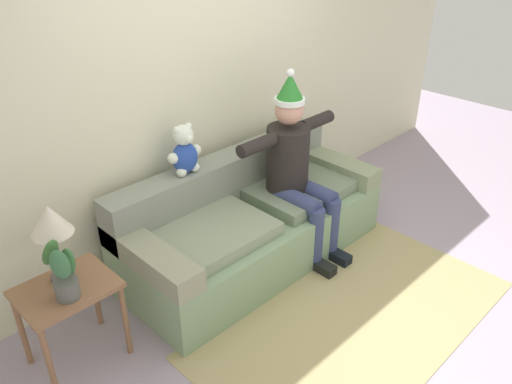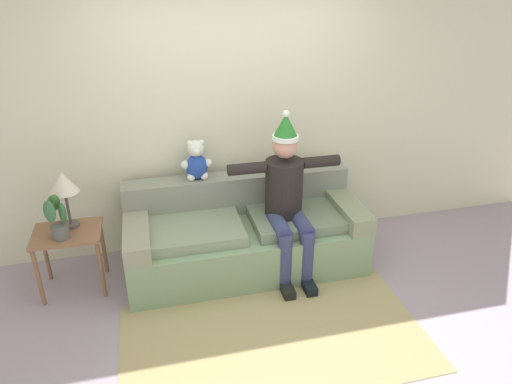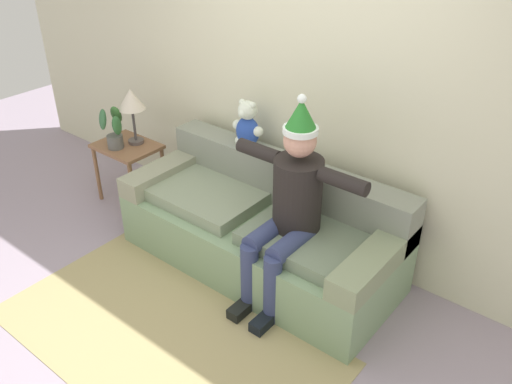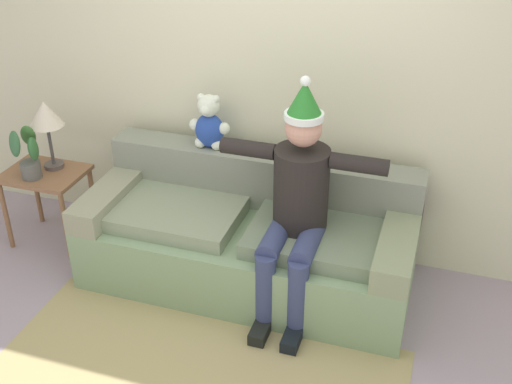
{
  "view_description": "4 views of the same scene",
  "coord_description": "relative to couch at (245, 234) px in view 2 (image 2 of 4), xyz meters",
  "views": [
    {
      "loc": [
        -2.41,
        -1.48,
        2.54
      ],
      "look_at": [
        -0.11,
        0.83,
        0.72
      ],
      "focal_mm": 36.04,
      "sensor_mm": 36.0,
      "label": 1
    },
    {
      "loc": [
        -0.79,
        -2.68,
        2.58
      ],
      "look_at": [
        0.07,
        0.85,
        0.83
      ],
      "focal_mm": 32.67,
      "sensor_mm": 36.0,
      "label": 2
    },
    {
      "loc": [
        2.11,
        -1.7,
        2.69
      ],
      "look_at": [
        0.02,
        0.91,
        0.7
      ],
      "focal_mm": 37.88,
      "sensor_mm": 36.0,
      "label": 3
    },
    {
      "loc": [
        1.14,
        -2.36,
        2.7
      ],
      "look_at": [
        0.08,
        0.89,
        0.75
      ],
      "focal_mm": 44.75,
      "sensor_mm": 36.0,
      "label": 4
    }
  ],
  "objects": [
    {
      "name": "ground_plane",
      "position": [
        0.0,
        -1.01,
        -0.32
      ],
      "size": [
        10.0,
        10.0,
        0.0
      ],
      "primitive_type": "plane",
      "color": "#A091A2"
    },
    {
      "name": "back_wall",
      "position": [
        0.0,
        0.54,
        1.03
      ],
      "size": [
        7.0,
        0.1,
        2.7
      ],
      "primitive_type": "cube",
      "color": "beige",
      "rests_on": "ground_plane"
    },
    {
      "name": "couch",
      "position": [
        0.0,
        0.0,
        0.0
      ],
      "size": [
        2.16,
        0.91,
        0.8
      ],
      "color": "gray",
      "rests_on": "ground_plane"
    },
    {
      "name": "person_seated",
      "position": [
        0.35,
        -0.16,
        0.44
      ],
      "size": [
        1.02,
        0.77,
        1.51
      ],
      "color": "black",
      "rests_on": "ground_plane"
    },
    {
      "name": "teddy_bear",
      "position": [
        -0.38,
        0.28,
        0.65
      ],
      "size": [
        0.29,
        0.17,
        0.38
      ],
      "color": "#2646A5",
      "rests_on": "couch"
    },
    {
      "name": "side_table",
      "position": [
        -1.54,
        -0.02,
        0.16
      ],
      "size": [
        0.56,
        0.43,
        0.57
      ],
      "color": "#895E40",
      "rests_on": "ground_plane"
    },
    {
      "name": "table_lamp",
      "position": [
        -1.51,
        0.06,
        0.65
      ],
      "size": [
        0.24,
        0.24,
        0.51
      ],
      "color": "#544A47",
      "rests_on": "side_table"
    },
    {
      "name": "potted_plant",
      "position": [
        -1.57,
        -0.12,
        0.43
      ],
      "size": [
        0.18,
        0.27,
        0.39
      ],
      "color": "#575752",
      "rests_on": "side_table"
    },
    {
      "name": "area_rug",
      "position": [
        0.0,
        -1.05,
        -0.32
      ],
      "size": [
        2.34,
        1.28,
        0.01
      ],
      "primitive_type": "cube",
      "color": "tan",
      "rests_on": "ground_plane"
    }
  ]
}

